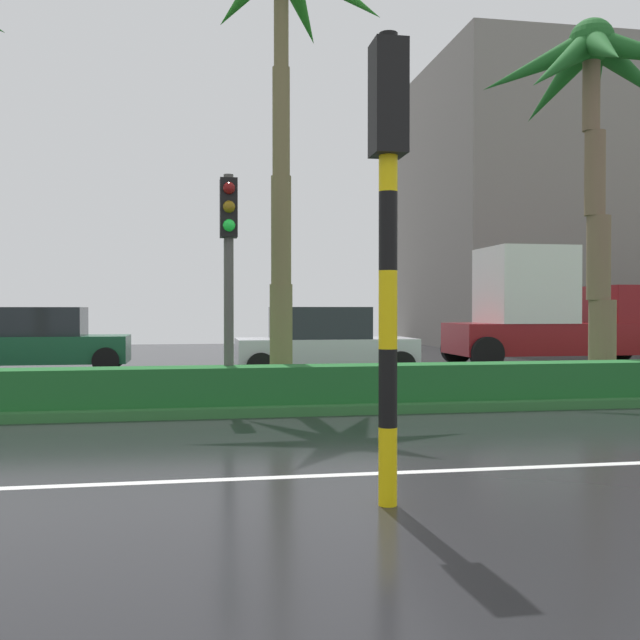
{
  "coord_description": "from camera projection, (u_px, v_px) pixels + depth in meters",
  "views": [
    {
      "loc": [
        4.74,
        -5.2,
        1.68
      ],
      "look_at": [
        8.04,
        13.67,
        1.38
      ],
      "focal_mm": 41.08,
      "sensor_mm": 36.0,
      "label": 1
    }
  ],
  "objects": [
    {
      "name": "box_truck_lead",
      "position": [
        556.0,
        313.0,
        21.48
      ],
      "size": [
        6.4,
        2.64,
        3.46
      ],
      "color": "maroon",
      "rests_on": "ground_plane"
    },
    {
      "name": "palm_tree_centre",
      "position": [
        281.0,
        14.0,
        13.29
      ],
      "size": [
        4.1,
        3.98,
        8.46
      ],
      "color": "brown",
      "rests_on": "median_strip"
    },
    {
      "name": "car_in_traffic_third",
      "position": [
        323.0,
        344.0,
        17.76
      ],
      "size": [
        4.3,
        2.02,
        1.72
      ],
      "color": "silver",
      "rests_on": "ground_plane"
    },
    {
      "name": "traffic_signal_median_right",
      "position": [
        229.0,
        245.0,
        11.96
      ],
      "size": [
        0.28,
        0.43,
        3.73
      ],
      "color": "#4C4C47",
      "rests_on": "median_strip"
    },
    {
      "name": "traffic_signal_foreground",
      "position": [
        388.0,
        182.0,
        6.22
      ],
      "size": [
        0.28,
        0.43,
        4.01
      ],
      "rotation": [
        0.0,
        0.0,
        3.14
      ],
      "color": "yellow",
      "rests_on": "ground_plane"
    },
    {
      "name": "building_far_right",
      "position": [
        574.0,
        210.0,
        34.9
      ],
      "size": [
        14.82,
        11.72,
        12.74
      ],
      "color": "slate",
      "rests_on": "ground_plane"
    },
    {
      "name": "palm_tree_centre_right",
      "position": [
        592.0,
        100.0,
        14.79
      ],
      "size": [
        4.4,
        4.37,
        7.39
      ],
      "color": "brown",
      "rests_on": "median_strip"
    },
    {
      "name": "car_in_traffic_second",
      "position": [
        43.0,
        341.0,
        19.41
      ],
      "size": [
        4.3,
        2.02,
        1.72
      ],
      "color": "#195133",
      "rests_on": "ground_plane"
    }
  ]
}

